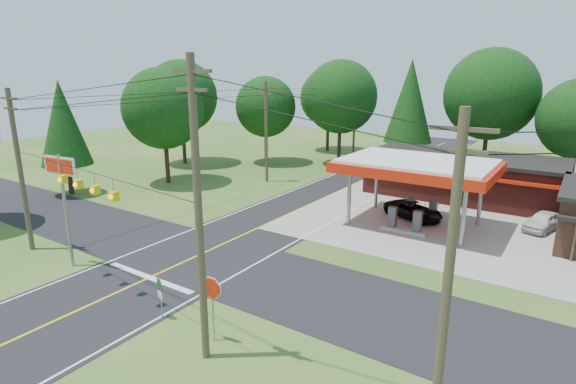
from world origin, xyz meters
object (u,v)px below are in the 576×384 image
Objects in this scene: sedan_car at (543,221)px; big_stop_sign at (62,185)px; gas_canopy at (417,168)px; octagonal_stop_sign at (212,293)px; suv_car at (413,210)px.

big_stop_sign is at bearing -117.96° from sedan_car.
octagonal_stop_sign is at bearing -96.00° from gas_canopy.
suv_car is at bearing 55.32° from big_stop_sign.
gas_canopy is 1.63× the size of big_stop_sign.
octagonal_stop_sign reaches higher than sedan_car.
suv_car is 24.09m from big_stop_sign.
big_stop_sign reaches higher than suv_car.
gas_canopy is 3.95m from suv_car.
sedan_car is 0.59× the size of big_stop_sign.
sedan_car is 1.33× the size of octagonal_stop_sign.
octagonal_stop_sign is (-1.50, -20.51, 1.55)m from suv_car.
gas_canopy reaches higher than sedan_car.
big_stop_sign is at bearing -127.86° from gas_canopy.
octagonal_stop_sign is at bearing -160.62° from suv_car.
sedan_car is (8.50, 2.50, 0.01)m from suv_car.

